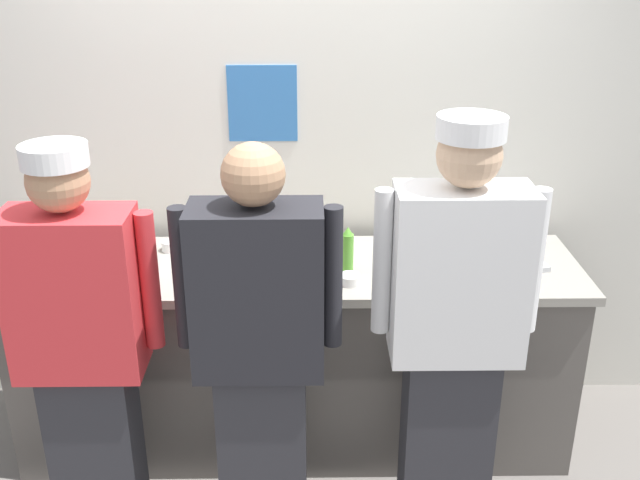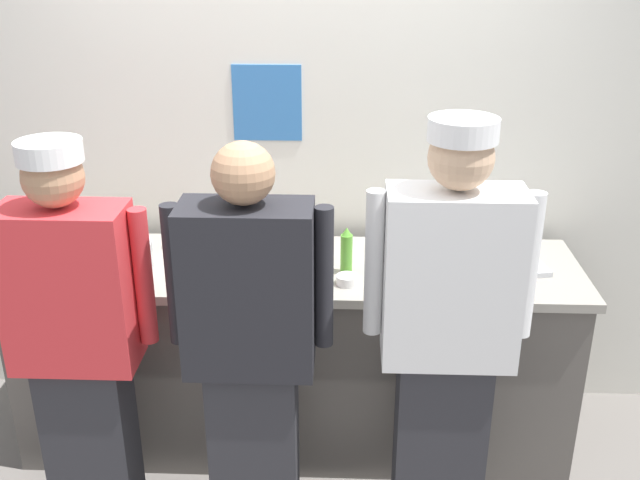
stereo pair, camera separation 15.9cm
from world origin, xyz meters
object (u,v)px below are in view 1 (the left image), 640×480
Objects in this scene: ramekin_yellow_sauce at (350,279)px; squeeze_bottle_primary at (293,255)px; mixing_bowl_steel at (112,261)px; squeeze_bottle_secondary at (348,251)px; chef_center at (260,350)px; plate_stack_front at (243,248)px; sheet_tray at (490,261)px; chef_near_left at (82,347)px; ramekin_orange_sauce at (170,245)px; ramekin_green_sauce at (416,249)px; squeeze_bottle_spare at (87,238)px; deli_cup at (220,273)px; chef_far_right at (455,329)px.

squeeze_bottle_primary is at bearing 155.06° from ramekin_yellow_sauce.
squeeze_bottle_secondary is at bearing 0.17° from mixing_bowl_steel.
chef_center reaches higher than squeeze_bottle_secondary.
plate_stack_front is 0.55m from ramekin_yellow_sauce.
squeeze_bottle_primary reaches higher than sheet_tray.
chef_near_left reaches higher than ramekin_orange_sauce.
plate_stack_front is 0.60× the size of mixing_bowl_steel.
mixing_bowl_steel is 1.68m from sheet_tray.
ramekin_orange_sauce reaches higher than ramekin_yellow_sauce.
sheet_tray is at bearing 33.20° from chef_center.
plate_stack_front is 2.21× the size of ramekin_yellow_sauce.
sheet_tray is 0.90m from squeeze_bottle_primary.
ramekin_orange_sauce is (-0.35, 0.08, -0.02)m from plate_stack_front.
squeeze_bottle_primary is 1.94× the size of ramekin_green_sauce.
squeeze_bottle_primary is at bearing -35.44° from plate_stack_front.
mixing_bowl_steel is at bearing -50.08° from squeeze_bottle_spare.
plate_stack_front reaches higher than sheet_tray.
deli_cup is at bearing -162.02° from squeeze_bottle_primary.
plate_stack_front is 0.46× the size of sheet_tray.
ramekin_green_sauce is (0.33, 0.20, -0.08)m from squeeze_bottle_secondary.
squeeze_bottle_secondary is 2.32× the size of ramekin_yellow_sauce.
ramekin_green_sauce is at bearing 94.16° from chef_far_right.
squeeze_bottle_secondary reaches higher than squeeze_bottle_spare.
plate_stack_front is at bearing 99.25° from chef_center.
squeeze_bottle_spare is at bearing 176.96° from sheet_tray.
squeeze_bottle_spare is at bearing -170.44° from ramekin_orange_sauce.
chef_center is 18.08× the size of deli_cup.
deli_cup is at bearing -160.93° from ramekin_green_sauce.
chef_near_left is 1.40m from chef_far_right.
squeeze_bottle_secondary is at bearing -19.23° from plate_stack_front.
chef_near_left is 7.81× the size of squeeze_bottle_secondary.
chef_far_right is (1.40, 0.02, 0.05)m from chef_near_left.
plate_stack_front is 0.80m from ramekin_green_sauce.
mixing_bowl_steel is (-0.68, 0.57, 0.11)m from chef_center.
chef_far_right is 1.10m from plate_stack_front.
squeeze_bottle_secondary is 0.39m from ramekin_green_sauce.
chef_far_right is 18.88× the size of deli_cup.
chef_near_left is 0.55m from mixing_bowl_steel.
chef_near_left is at bearing -151.06° from ramekin_green_sauce.
deli_cup is at bearing 155.75° from chef_far_right.
squeeze_bottle_primary reaches higher than ramekin_orange_sauce.
squeeze_bottle_primary reaches higher than mixing_bowl_steel.
mixing_bowl_steel is at bearing -171.42° from ramekin_green_sauce.
squeeze_bottle_primary reaches higher than plate_stack_front.
chef_center is 0.96× the size of chef_far_right.
squeeze_bottle_secondary is (-0.65, -0.09, 0.09)m from sheet_tray.
chef_center is 1.03m from ramekin_green_sauce.
deli_cup is at bearing -51.62° from ramekin_orange_sauce.
chef_near_left is at bearing -127.63° from plate_stack_front.
mixing_bowl_steel is 1.59× the size of squeeze_bottle_secondary.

